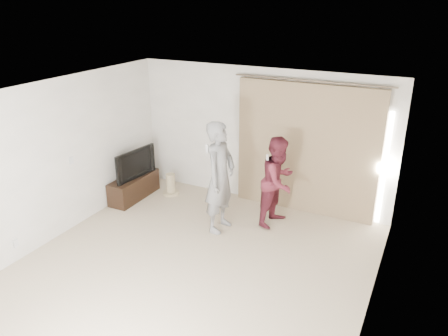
{
  "coord_description": "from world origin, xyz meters",
  "views": [
    {
      "loc": [
        2.88,
        -4.61,
        3.8
      ],
      "look_at": [
        -0.01,
        1.2,
        1.22
      ],
      "focal_mm": 35.0,
      "sensor_mm": 36.0,
      "label": 1
    }
  ],
  "objects_px": {
    "tv": "(132,163)",
    "person_woman": "(279,181)",
    "person_man": "(220,177)",
    "tv_console": "(134,187)"
  },
  "relations": [
    {
      "from": "tv",
      "to": "person_woman",
      "type": "height_order",
      "value": "person_woman"
    },
    {
      "from": "person_woman",
      "to": "person_man",
      "type": "bearing_deg",
      "value": -141.92
    },
    {
      "from": "tv_console",
      "to": "tv",
      "type": "distance_m",
      "value": 0.52
    },
    {
      "from": "tv_console",
      "to": "tv",
      "type": "bearing_deg",
      "value": 0.0
    },
    {
      "from": "tv",
      "to": "person_man",
      "type": "relative_size",
      "value": 0.52
    },
    {
      "from": "tv",
      "to": "person_man",
      "type": "bearing_deg",
      "value": -91.9
    },
    {
      "from": "tv_console",
      "to": "person_man",
      "type": "bearing_deg",
      "value": -9.23
    },
    {
      "from": "person_man",
      "to": "person_woman",
      "type": "distance_m",
      "value": 1.04
    },
    {
      "from": "tv_console",
      "to": "person_man",
      "type": "xyz_separation_m",
      "value": [
        2.1,
        -0.34,
        0.73
      ]
    },
    {
      "from": "person_woman",
      "to": "tv_console",
      "type": "bearing_deg",
      "value": -174.24
    }
  ]
}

